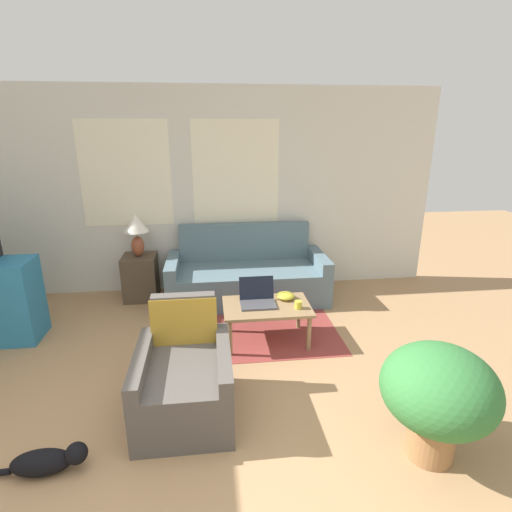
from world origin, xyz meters
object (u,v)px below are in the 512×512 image
at_px(armchair, 185,381).
at_px(laptop, 258,298).
at_px(coffee_table, 267,310).
at_px(potted_plant, 438,392).
at_px(table_lamp, 136,229).
at_px(couch, 247,277).
at_px(cat_black, 47,461).
at_px(cup_navy, 298,305).
at_px(snack_bowl, 286,296).

xyz_separation_m(armchair, laptop, (0.69, 1.03, 0.19)).
xyz_separation_m(coffee_table, potted_plant, (0.87, -1.62, 0.14)).
xyz_separation_m(table_lamp, potted_plant, (2.31, -2.89, -0.43)).
bearing_deg(couch, potted_plant, -70.80).
height_order(table_lamp, cat_black, table_lamp).
distance_m(table_lamp, potted_plant, 3.72).
xyz_separation_m(couch, laptop, (0.00, -1.08, 0.19)).
distance_m(armchair, potted_plant, 1.78).
bearing_deg(table_lamp, cup_navy, -38.30).
relative_size(armchair, cat_black, 1.23).
bearing_deg(cup_navy, laptop, 157.10).
bearing_deg(armchair, table_lamp, 106.52).
relative_size(couch, snack_bowl, 10.58).
xyz_separation_m(snack_bowl, cat_black, (-1.84, -1.61, -0.34)).
distance_m(table_lamp, cup_navy, 2.26).
bearing_deg(snack_bowl, cup_navy, -71.19).
bearing_deg(armchair, potted_plant, -21.54).
relative_size(couch, laptop, 5.61).
relative_size(laptop, snack_bowl, 1.89).
xyz_separation_m(laptop, potted_plant, (0.96, -1.68, 0.04)).
distance_m(couch, table_lamp, 1.50).
bearing_deg(cup_navy, table_lamp, 141.70).
bearing_deg(snack_bowl, laptop, -166.14).
relative_size(laptop, cup_navy, 4.56).
distance_m(coffee_table, cup_navy, 0.33).
height_order(coffee_table, cat_black, coffee_table).
xyz_separation_m(couch, cat_black, (-1.53, -2.61, -0.18)).
bearing_deg(cat_black, armchair, 28.86).
bearing_deg(coffee_table, potted_plant, -61.78).
bearing_deg(cat_black, potted_plant, -5.23).
distance_m(cup_navy, snack_bowl, 0.25).
xyz_separation_m(coffee_table, snack_bowl, (0.22, 0.13, 0.08)).
bearing_deg(cup_navy, couch, 107.32).
relative_size(couch, cup_navy, 25.58).
distance_m(table_lamp, coffee_table, 2.00).
xyz_separation_m(cup_navy, snack_bowl, (-0.08, 0.24, -0.00)).
xyz_separation_m(table_lamp, coffee_table, (1.44, -1.26, -0.57)).
relative_size(armchair, coffee_table, 0.96).
relative_size(couch, potted_plant, 2.48).
height_order(table_lamp, snack_bowl, table_lamp).
height_order(cup_navy, snack_bowl, cup_navy).
bearing_deg(cat_black, laptop, 43.11).
xyz_separation_m(armchair, snack_bowl, (0.99, 1.10, 0.17)).
bearing_deg(potted_plant, laptop, 119.72).
height_order(laptop, potted_plant, potted_plant).
distance_m(laptop, cat_black, 2.20).
relative_size(table_lamp, snack_bowl, 2.86).
height_order(table_lamp, laptop, table_lamp).
bearing_deg(armchair, snack_bowl, 48.07).
bearing_deg(snack_bowl, table_lamp, 145.59).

